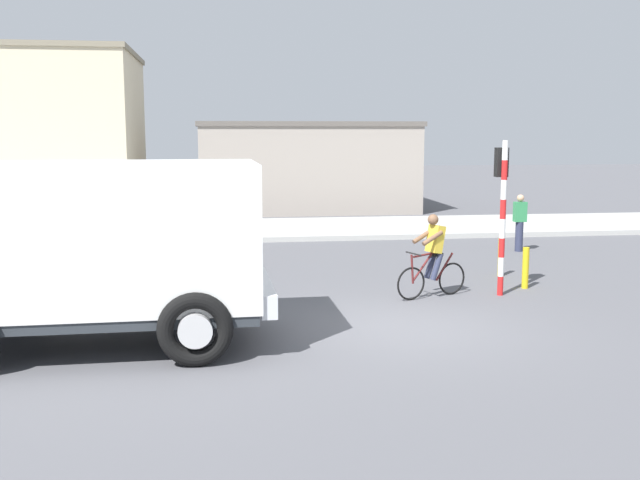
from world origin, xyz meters
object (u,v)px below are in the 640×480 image
traffic_light_pole (502,196)px  pedestrian_near_kerb (520,222)px  truck_foreground (91,242)px  cyclist (433,256)px  bollard_far (501,257)px  car_red_near (99,225)px  bollard_near (525,268)px

traffic_light_pole → pedestrian_near_kerb: bearing=63.2°
truck_foreground → cyclist: 6.87m
truck_foreground → bollard_far: size_ratio=6.07×
car_red_near → cyclist: bearing=-40.2°
truck_foreground → traffic_light_pole: bearing=19.3°
cyclist → bollard_near: bearing=14.2°
pedestrian_near_kerb → bollard_far: pedestrian_near_kerb is taller
cyclist → car_red_near: 9.91m
car_red_near → traffic_light_pole: bearing=-35.0°
truck_foreground → bollard_far: 9.78m
cyclist → bollard_near: cyclist is taller
cyclist → car_red_near: bearing=139.8°
car_red_near → bollard_far: size_ratio=4.50×
pedestrian_near_kerb → bollard_far: 3.89m
truck_foreground → bollard_near: size_ratio=6.07×
cyclist → pedestrian_near_kerb: 6.77m
truck_foreground → cyclist: truck_foreground is taller
traffic_light_pole → cyclist: bearing=-177.1°
traffic_light_pole → bollard_near: size_ratio=3.56×
car_red_near → pedestrian_near_kerb: size_ratio=2.50×
bollard_near → truck_foreground: bearing=-159.4°
bollard_far → car_red_near: bearing=155.7°
truck_foreground → bollard_far: (8.54, 4.62, -1.22)m
cyclist → bollard_far: bearing=41.2°
truck_foreground → traffic_light_pole: (7.75, 2.72, 0.40)m
pedestrian_near_kerb → bollard_far: size_ratio=1.80×
bollard_near → cyclist: bearing=-165.8°
truck_foreground → cyclist: (6.29, 2.65, -0.80)m
traffic_light_pole → bollard_near: traffic_light_pole is taller
bollard_near → bollard_far: 1.40m
truck_foreground → car_red_near: truck_foreground is taller
traffic_light_pole → truck_foreground: bearing=-160.7°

